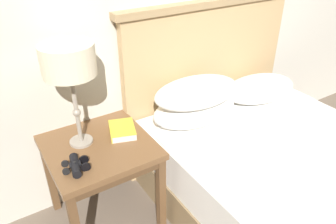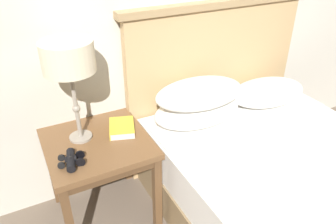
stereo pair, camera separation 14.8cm
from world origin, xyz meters
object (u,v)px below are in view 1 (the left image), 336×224
bed (283,175)px  binoculars_pair (76,165)px  nightstand (100,155)px  book_on_nightstand (122,130)px  table_lamp (69,63)px

bed → binoculars_pair: size_ratio=11.13×
nightstand → book_on_nightstand: 0.19m
book_on_nightstand → bed: bearing=-36.2°
nightstand → table_lamp: size_ratio=1.01×
book_on_nightstand → binoculars_pair: 0.38m
nightstand → table_lamp: (-0.07, 0.07, 0.56)m
nightstand → book_on_nightstand: bearing=11.2°
binoculars_pair → bed: bearing=-20.0°
table_lamp → book_on_nightstand: size_ratio=2.51×
nightstand → bed: 1.12m
bed → binoculars_pair: bed is taller
book_on_nightstand → binoculars_pair: binoculars_pair is taller
book_on_nightstand → binoculars_pair: (-0.34, -0.17, 0.00)m
bed → binoculars_pair: 1.23m
table_lamp → binoculars_pair: 0.51m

